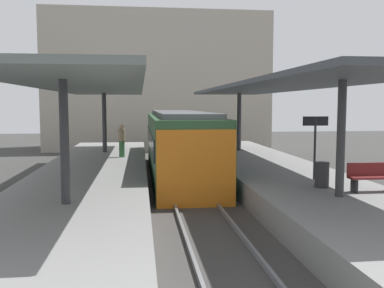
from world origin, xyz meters
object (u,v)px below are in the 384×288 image
at_px(platform_sign, 315,133).
at_px(passenger_near_bench, 122,140).
at_px(litter_bin, 322,175).
at_px(platform_bench, 371,176).
at_px(commuter_train, 179,144).

distance_m(platform_sign, passenger_near_bench, 10.22).
bearing_deg(litter_bin, platform_bench, -34.24).
relative_size(litter_bin, passenger_near_bench, 0.49).
bearing_deg(passenger_near_bench, platform_bench, -50.83).
distance_m(commuter_train, litter_bin, 8.40).
height_order(platform_bench, passenger_near_bench, passenger_near_bench).
bearing_deg(platform_bench, litter_bin, 145.76).
relative_size(platform_sign, litter_bin, 2.76).
bearing_deg(commuter_train, platform_bench, -58.43).
xyz_separation_m(platform_bench, passenger_near_bench, (-7.83, 9.61, 0.38)).
height_order(commuter_train, platform_bench, commuter_train).
relative_size(commuter_train, litter_bin, 16.14).
bearing_deg(litter_bin, passenger_near_bench, 127.04).
xyz_separation_m(platform_bench, platform_sign, (-0.87, 2.16, 1.16)).
xyz_separation_m(commuter_train, platform_sign, (4.20, -6.08, 0.90)).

